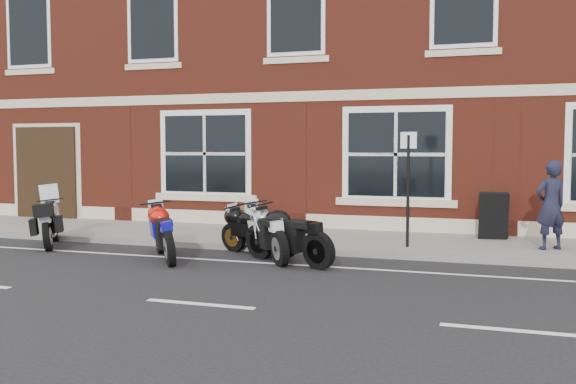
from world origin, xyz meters
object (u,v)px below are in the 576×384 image
object	(u,v)px
moto_naked_black	(287,233)
a_board_sign	(494,216)
pedestrian_left	(551,205)
barrel_planter	(251,216)
moto_sport_red	(165,230)
moto_touring_silver	(52,221)
moto_sport_silver	(267,230)
moto_sport_black	(257,230)
parking_sign	(408,181)

from	to	relation	value
moto_naked_black	a_board_sign	bearing A→B (deg)	-17.98
pedestrian_left	barrel_planter	world-z (taller)	pedestrian_left
moto_sport_red	a_board_sign	distance (m)	7.11
moto_sport_red	a_board_sign	xyz separation A→B (m)	(5.94, 3.90, 0.08)
moto_touring_silver	moto_sport_silver	world-z (taller)	moto_touring_silver
moto_naked_black	a_board_sign	size ratio (longest dim) A/B	1.95
moto_sport_silver	a_board_sign	size ratio (longest dim) A/B	1.71
pedestrian_left	moto_naked_black	bearing A→B (deg)	-4.54
moto_touring_silver	barrel_planter	size ratio (longest dim) A/B	2.70
moto_sport_red	moto_naked_black	world-z (taller)	moto_naked_black
moto_sport_black	moto_sport_silver	distance (m)	0.53
moto_sport_red	moto_sport_silver	xyz separation A→B (m)	(1.84, 0.62, 0.00)
moto_touring_silver	moto_sport_black	size ratio (longest dim) A/B	0.94
moto_sport_red	a_board_sign	bearing A→B (deg)	-2.97
pedestrian_left	a_board_sign	bearing A→B (deg)	-79.24
pedestrian_left	a_board_sign	xyz separation A→B (m)	(-1.07, 1.15, -0.36)
moto_touring_silver	moto_sport_black	distance (m)	4.67
moto_sport_silver	a_board_sign	xyz separation A→B (m)	(4.10, 3.28, 0.08)
moto_sport_red	moto_sport_black	world-z (taller)	moto_sport_red
moto_sport_black	pedestrian_left	distance (m)	5.81
moto_sport_red	a_board_sign	size ratio (longest dim) A/B	1.76
moto_sport_black	barrel_planter	bearing A→B (deg)	46.22
moto_touring_silver	moto_sport_red	xyz separation A→B (m)	(3.17, -0.74, 0.02)
moto_sport_red	moto_sport_silver	world-z (taller)	moto_sport_silver
a_board_sign	barrel_planter	bearing A→B (deg)	174.17
moto_sport_silver	pedestrian_left	world-z (taller)	pedestrian_left
pedestrian_left	a_board_sign	size ratio (longest dim) A/B	1.70
moto_naked_black	moto_sport_silver	bearing A→B (deg)	85.16
moto_sport_silver	barrel_planter	size ratio (longest dim) A/B	2.74
barrel_planter	moto_sport_red	bearing A→B (deg)	-93.53
moto_touring_silver	moto_naked_black	bearing A→B (deg)	-37.46
moto_sport_red	barrel_planter	distance (m)	3.85
moto_sport_black	barrel_planter	distance (m)	3.09
barrel_planter	moto_touring_silver	bearing A→B (deg)	-137.64
pedestrian_left	moto_sport_red	bearing A→B (deg)	-10.86
pedestrian_left	parking_sign	bearing A→B (deg)	-20.79
moto_sport_black	parking_sign	distance (m)	3.19
moto_sport_red	moto_sport_silver	size ratio (longest dim) A/B	1.03
moto_sport_black	pedestrian_left	bearing A→B (deg)	-50.23
a_board_sign	parking_sign	xyz separation A→B (m)	(-1.65, -1.70, 0.83)
moto_touring_silver	moto_naked_black	distance (m)	5.54
moto_touring_silver	parking_sign	size ratio (longest dim) A/B	0.75
moto_naked_black	pedestrian_left	distance (m)	5.28
parking_sign	barrel_planter	bearing A→B (deg)	164.91
pedestrian_left	a_board_sign	world-z (taller)	pedestrian_left
moto_naked_black	a_board_sign	distance (m)	5.08
moto_sport_red	moto_touring_silver	bearing A→B (deg)	130.68
moto_sport_silver	parking_sign	size ratio (longest dim) A/B	0.76
moto_sport_silver	parking_sign	distance (m)	3.05
moto_sport_red	barrel_planter	xyz separation A→B (m)	(0.24, 3.84, -0.11)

